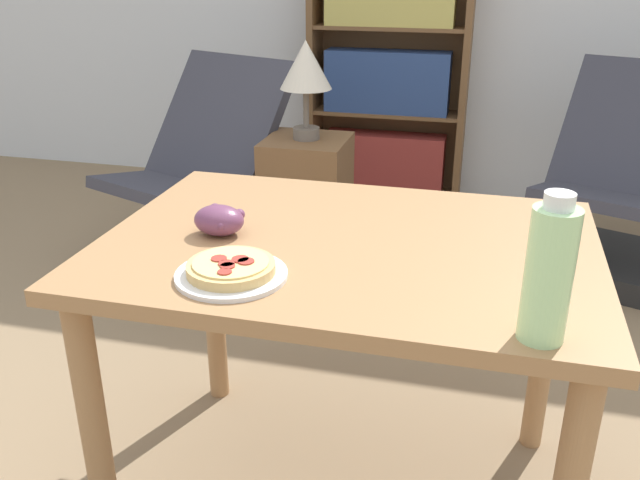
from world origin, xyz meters
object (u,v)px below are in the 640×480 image
at_px(lounge_chair_far, 619,209).
at_px(table_lamp, 306,70).
at_px(lounge_chair_near, 198,198).
at_px(pizza_on_plate, 231,270).
at_px(bookshelf, 388,78).
at_px(side_table, 307,207).
at_px(grape_bunch, 219,220).
at_px(drink_bottle, 549,273).

distance_m(lounge_chair_far, table_lamp, 1.48).
height_order(lounge_chair_near, table_lamp, table_lamp).
bearing_deg(lounge_chair_far, pizza_on_plate, -98.16).
bearing_deg(bookshelf, table_lamp, -98.16).
distance_m(side_table, table_lamp, 0.58).
height_order(lounge_chair_near, bookshelf, bookshelf).
relative_size(grape_bunch, bookshelf, 0.08).
bearing_deg(lounge_chair_near, drink_bottle, -28.58).
relative_size(drink_bottle, lounge_chair_near, 0.27).
distance_m(bookshelf, table_lamp, 1.15).
bearing_deg(table_lamp, grape_bunch, -82.96).
xyz_separation_m(drink_bottle, lounge_chair_far, (0.46, 1.96, -0.56)).
distance_m(lounge_chair_far, side_table, 1.35).
bearing_deg(bookshelf, grape_bunch, -89.91).
bearing_deg(side_table, lounge_chair_far, 14.85).
relative_size(pizza_on_plate, side_table, 0.37).
relative_size(drink_bottle, bookshelf, 0.18).
bearing_deg(lounge_chair_far, table_lamp, -144.28).
distance_m(grape_bunch, side_table, 1.41).
distance_m(drink_bottle, table_lamp, 1.82).
xyz_separation_m(pizza_on_plate, grape_bunch, (-0.11, 0.20, 0.02)).
xyz_separation_m(lounge_chair_far, side_table, (-1.31, -0.35, 0.01)).
xyz_separation_m(drink_bottle, table_lamp, (-0.85, 1.61, 0.04)).
bearing_deg(drink_bottle, pizza_on_plate, 171.52).
relative_size(lounge_chair_far, table_lamp, 2.36).
relative_size(grape_bunch, side_table, 0.19).
distance_m(pizza_on_plate, grape_bunch, 0.23).
height_order(lounge_chair_far, side_table, lounge_chair_far).
relative_size(drink_bottle, side_table, 0.42).
distance_m(pizza_on_plate, lounge_chair_near, 1.80).
height_order(lounge_chair_far, bookshelf, bookshelf).
height_order(bookshelf, side_table, bookshelf).
xyz_separation_m(lounge_chair_far, table_lamp, (-1.31, -0.35, 0.60)).
xyz_separation_m(drink_bottle, bookshelf, (-0.69, 2.73, -0.17)).
distance_m(drink_bottle, lounge_chair_near, 2.21).
distance_m(pizza_on_plate, table_lamp, 1.56).
distance_m(grape_bunch, drink_bottle, 0.75).
distance_m(grape_bunch, bookshelf, 2.44).
height_order(grape_bunch, side_table, grape_bunch).
relative_size(pizza_on_plate, lounge_chair_far, 0.24).
distance_m(pizza_on_plate, side_table, 1.61).
bearing_deg(grape_bunch, pizza_on_plate, -62.25).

